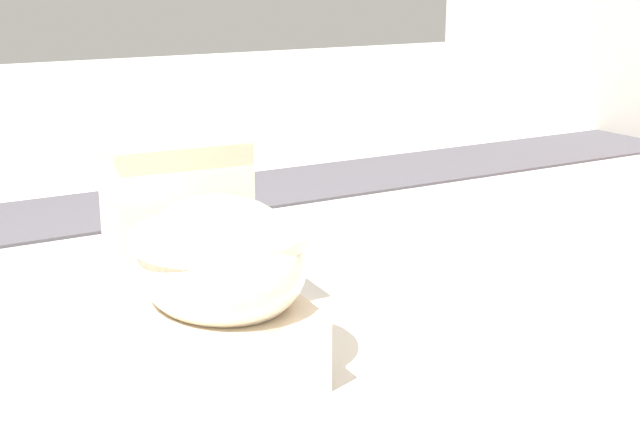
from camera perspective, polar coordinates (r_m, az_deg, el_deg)
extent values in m
plane|color=beige|center=(2.18, -4.64, -8.16)|extent=(14.00, 14.00, 0.00)
cube|color=#423F44|center=(3.54, -6.81, 1.16)|extent=(0.56, 8.00, 0.01)
cube|color=beige|center=(2.09, -7.16, -6.79)|extent=(0.62, 0.38, 0.17)
ellipsoid|color=beige|center=(1.94, -6.37, -3.00)|extent=(0.47, 0.39, 0.28)
cylinder|color=beige|center=(1.93, -6.42, -1.42)|extent=(0.42, 0.42, 0.03)
cube|color=beige|center=(2.21, -9.14, 0.76)|extent=(0.20, 0.35, 0.30)
cube|color=beige|center=(2.17, -9.33, 5.05)|extent=(0.23, 0.38, 0.04)
cylinder|color=silver|center=(2.19, -7.35, 5.85)|extent=(0.02, 0.02, 0.01)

